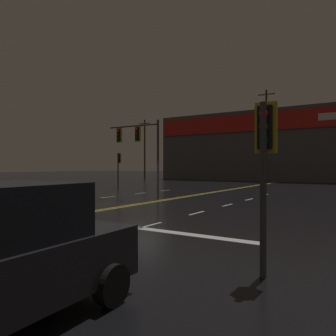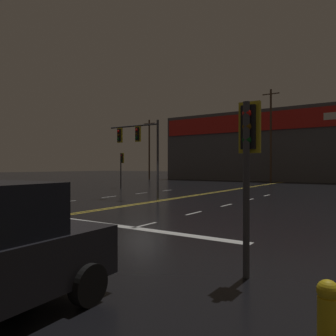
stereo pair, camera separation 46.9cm
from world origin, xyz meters
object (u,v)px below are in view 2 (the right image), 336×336
Objects in this scene: traffic_signal_corner_northwest at (122,162)px; fire_hydrant at (328,310)px; traffic_signal_corner_southeast at (248,148)px; traffic_signal_median at (137,141)px.

fire_hydrant is (20.99, -19.77, -2.11)m from traffic_signal_corner_northwest.
traffic_signal_corner_southeast is at bearing 132.59° from fire_hydrant.
traffic_signal_corner_southeast is at bearing -42.90° from traffic_signal_corner_northwest.
traffic_signal_median is 18.03m from fire_hydrant.
traffic_signal_corner_northwest is 28.91m from fire_hydrant.
traffic_signal_median is 11.19m from traffic_signal_corner_northwest.
traffic_signal_corner_northwest reaches higher than traffic_signal_corner_southeast.
traffic_signal_median is at bearing -43.03° from traffic_signal_corner_northwest.
traffic_signal_corner_southeast is 26.43m from traffic_signal_corner_northwest.
traffic_signal_median is 1.49× the size of traffic_signal_corner_southeast.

